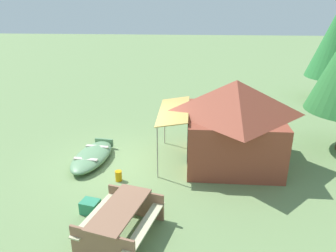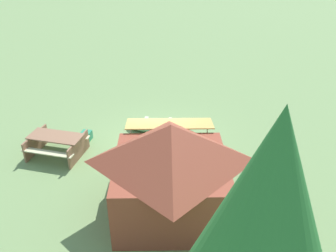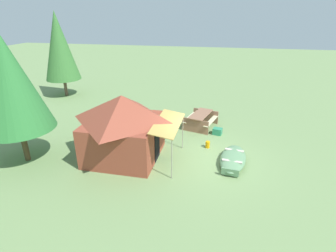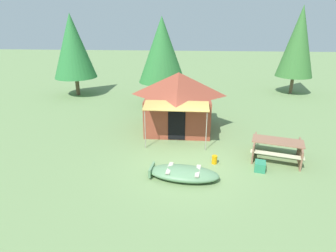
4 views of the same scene
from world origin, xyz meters
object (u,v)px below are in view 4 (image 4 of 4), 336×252
Objects in this scene: cooler_box at (260,166)px; pine_tree_back_left at (73,46)px; beached_rowboat at (183,173)px; pine_tree_far_center at (162,50)px; pine_tree_back_right at (298,42)px; canvas_cabin_tent at (178,100)px; fuel_can at (214,160)px; picnic_table at (277,147)px.

pine_tree_back_left is at bearing 136.53° from cooler_box.
pine_tree_far_center is at bearing 100.03° from beached_rowboat.
pine_tree_back_right is at bearing 58.53° from beached_rowboat.
pine_tree_back_left is at bearing 125.98° from beached_rowboat.
canvas_cabin_tent is 0.67× the size of pine_tree_back_right.
pine_tree_back_left is 0.92× the size of pine_tree_back_right.
pine_tree_back_right reaches higher than pine_tree_far_center.
cooler_box is 0.07× the size of pine_tree_back_right.
canvas_cabin_tent is at bearing -135.94° from pine_tree_back_right.
pine_tree_far_center is (6.28, -2.04, 0.00)m from pine_tree_back_left.
fuel_can is at bearing -119.75° from pine_tree_back_right.
canvas_cabin_tent is 11.25m from pine_tree_back_right.
beached_rowboat is 9.42m from pine_tree_far_center.
cooler_box is 9.63m from pine_tree_far_center.
fuel_can is 0.06× the size of pine_tree_far_center.
pine_tree_far_center reaches higher than fuel_can.
canvas_cabin_tent is 4.64m from pine_tree_far_center.
beached_rowboat is 1.63m from fuel_can.
cooler_box is at bearing -112.49° from pine_tree_back_right.
fuel_can is 0.06× the size of pine_tree_back_left.
pine_tree_far_center is (-9.10, -3.62, -0.24)m from pine_tree_back_right.
beached_rowboat is 13.69m from pine_tree_back_left.
fuel_can is (-1.60, 0.40, -0.01)m from cooler_box.
canvas_cabin_tent is at bearing 113.34° from fuel_can.
beached_rowboat is at bearing -154.35° from picnic_table.
cooler_box is 1.40× the size of fuel_can.
pine_tree_far_center reaches higher than beached_rowboat.
beached_rowboat is 0.42× the size of pine_tree_back_right.
pine_tree_back_right is 9.80m from pine_tree_far_center.
canvas_cabin_tent reaches higher than beached_rowboat.
beached_rowboat is 0.48× the size of pine_tree_far_center.
pine_tree_back_right reaches higher than canvas_cabin_tent.
picnic_table is 0.37× the size of pine_tree_back_right.
pine_tree_back_left is at bearing 161.96° from pine_tree_far_center.
fuel_can is (1.16, 1.15, -0.04)m from beached_rowboat.
beached_rowboat is 4.86m from canvas_cabin_tent.
pine_tree_back_right reaches higher than pine_tree_back_left.
fuel_can is (1.52, -3.53, -1.30)m from canvas_cabin_tent.
pine_tree_back_left is (-10.58, 10.03, 3.23)m from cooler_box.
picnic_table is 4.89× the size of cooler_box.
picnic_table reaches higher than fuel_can.
pine_tree_back_left reaches higher than canvas_cabin_tent.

